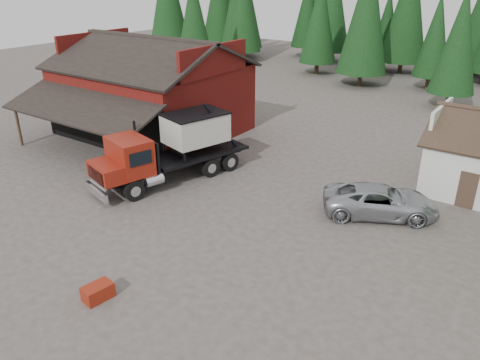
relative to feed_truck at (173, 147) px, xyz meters
The scene contains 9 objects.
ground 5.68m from the feed_truck, 48.88° to the right, with size 120.00×120.00×0.00m, color #4B413B.
red_barn 9.58m from the feed_truck, 141.81° to the left, with size 12.80×13.63×7.18m.
conifer_backdrop 38.22m from the feed_truck, 84.76° to the left, with size 76.00×16.00×16.00m, color black, non-canonical shape.
near_pine_a 30.63m from the feed_truck, 127.64° to the left, with size 4.40×4.40×11.40m.
near_pine_b 27.95m from the feed_truck, 69.96° to the left, with size 3.96×3.96×10.40m.
near_pine_d 30.49m from the feed_truck, 90.98° to the left, with size 5.28×5.28×13.40m.
feed_truck is the anchor object (origin of this frame).
silver_car 11.95m from the feed_truck, 12.82° to the left, with size 2.60×5.65×1.57m, color #ADAFB5.
equip_box 11.42m from the feed_truck, 62.25° to the right, with size 0.70×1.10×0.60m, color maroon.
Camera 1 is at (14.46, -14.67, 11.43)m, focal length 35.00 mm.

